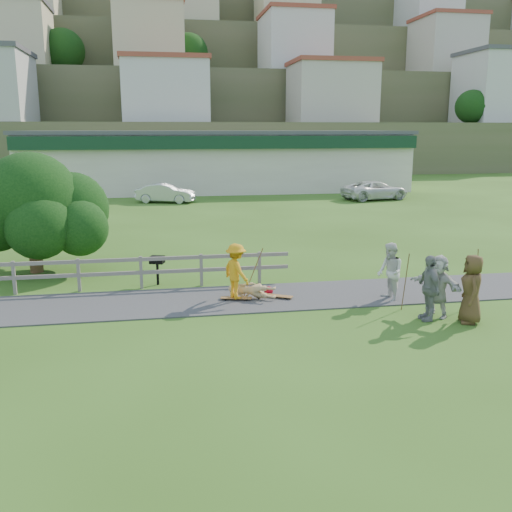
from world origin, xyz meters
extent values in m
plane|color=#335819|center=(0.00, 0.00, 0.00)|extent=(260.00, 260.00, 0.00)
cube|color=#3D3D40|center=(0.00, 1.50, 0.02)|extent=(34.00, 3.00, 0.04)
cube|color=#69635C|center=(-6.00, 3.30, 0.55)|extent=(0.10, 0.10, 1.10)
cube|color=#69635C|center=(-4.00, 3.30, 0.55)|extent=(0.10, 0.10, 1.10)
cube|color=#69635C|center=(-2.00, 3.30, 0.55)|extent=(0.10, 0.10, 1.10)
cube|color=#69635C|center=(0.00, 3.30, 0.55)|extent=(0.10, 0.10, 1.10)
cube|color=#69635C|center=(2.00, 3.30, 0.55)|extent=(0.10, 0.10, 1.10)
cube|color=#69635C|center=(-4.50, 3.30, 1.00)|extent=(15.00, 0.08, 0.12)
cube|color=#69635C|center=(-4.50, 3.30, 0.55)|extent=(15.00, 0.08, 0.12)
cube|color=beige|center=(4.00, 35.00, 2.40)|extent=(32.00, 10.00, 4.80)
cube|color=#13341F|center=(4.00, 29.80, 4.20)|extent=(32.00, 0.60, 1.00)
cube|color=#494A4E|center=(4.00, 35.00, 4.95)|extent=(32.50, 10.50, 0.30)
cube|color=#4C5633|center=(0.00, 55.00, 3.00)|extent=(220.00, 14.00, 6.00)
cube|color=#BCB5A5|center=(0.00, 55.00, 9.50)|extent=(10.00, 9.00, 7.00)
cube|color=#494A4E|center=(0.00, 55.00, 13.25)|extent=(10.40, 9.40, 0.50)
cube|color=#4C5633|center=(0.00, 68.00, 6.50)|extent=(220.00, 14.00, 13.00)
cube|color=#BCB5A5|center=(0.00, 68.00, 16.50)|extent=(10.00, 9.00, 7.00)
cube|color=#494A4E|center=(0.00, 68.00, 20.25)|extent=(10.40, 9.40, 0.50)
cube|color=#4C5633|center=(0.00, 81.00, 10.50)|extent=(220.00, 14.00, 21.00)
cube|color=#BCB5A5|center=(0.00, 81.00, 24.50)|extent=(10.00, 9.00, 7.00)
cube|color=#4C5633|center=(0.00, 94.00, 15.00)|extent=(220.00, 14.00, 30.00)
cube|color=#4C5633|center=(0.00, 108.00, 20.00)|extent=(220.00, 14.00, 40.00)
imported|color=orange|center=(0.91, 1.33, 0.85)|extent=(1.06, 1.27, 1.71)
imported|color=tan|center=(1.42, 1.44, 0.28)|extent=(1.09, 1.49, 0.55)
imported|color=silver|center=(5.57, 0.53, 0.91)|extent=(0.69, 0.89, 1.83)
imported|color=gray|center=(5.91, -1.34, 0.92)|extent=(0.47, 1.09, 1.84)
imported|color=#513A20|center=(6.95, -1.76, 0.96)|extent=(0.88, 1.08, 1.91)
imported|color=beige|center=(6.32, -1.09, 0.89)|extent=(1.22, 1.71, 1.78)
imported|color=#B4B7BC|center=(-0.72, 26.33, 0.69)|extent=(4.46, 2.65, 1.39)
imported|color=white|center=(14.94, 25.42, 0.71)|extent=(5.49, 3.43, 1.42)
sphere|color=#A10618|center=(2.02, 1.79, 0.15)|extent=(0.29, 0.29, 0.29)
cylinder|color=brown|center=(1.51, 1.73, 0.84)|extent=(0.03, 0.03, 1.68)
cylinder|color=brown|center=(5.67, -0.36, 0.85)|extent=(0.03, 0.03, 1.70)
cylinder|color=brown|center=(7.98, -0.31, 0.87)|extent=(0.03, 0.03, 1.74)
camera|label=1|loc=(-1.43, -15.44, 5.19)|focal=40.00mm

